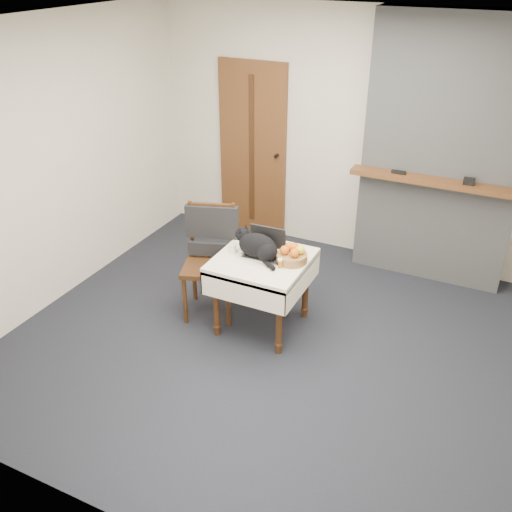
{
  "coord_description": "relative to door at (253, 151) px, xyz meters",
  "views": [
    {
      "loc": [
        1.57,
        -3.69,
        3.07
      ],
      "look_at": [
        -0.28,
        0.15,
        0.74
      ],
      "focal_mm": 40.0,
      "sensor_mm": 36.0,
      "label": 1
    }
  ],
  "objects": [
    {
      "name": "door",
      "position": [
        0.0,
        0.0,
        0.0
      ],
      "size": [
        0.82,
        0.1,
        2.0
      ],
      "color": "brown",
      "rests_on": "ground"
    },
    {
      "name": "cream_jar",
      "position": [
        0.68,
        -1.78,
        -0.26
      ],
      "size": [
        0.07,
        0.07,
        0.08
      ],
      "primitive_type": "cylinder",
      "color": "silver",
      "rests_on": "side_table"
    },
    {
      "name": "ground",
      "position": [
        1.2,
        -1.97,
        -1.0
      ],
      "size": [
        4.5,
        4.5,
        0.0
      ],
      "primitive_type": "plane",
      "color": "black",
      "rests_on": "ground"
    },
    {
      "name": "pill_bottle",
      "position": [
        1.16,
        -1.85,
        -0.26
      ],
      "size": [
        0.04,
        0.04,
        0.08
      ],
      "color": "#AF5B15",
      "rests_on": "side_table"
    },
    {
      "name": "fruit_basket",
      "position": [
        1.21,
        -1.71,
        -0.24
      ],
      "size": [
        0.26,
        0.26,
        0.15
      ],
      "color": "#97683D",
      "rests_on": "side_table"
    },
    {
      "name": "chair",
      "position": [
        0.4,
        -1.69,
        -0.33
      ],
      "size": [
        0.59,
        0.59,
        1.04
      ],
      "rotation": [
        0.0,
        0.0,
        0.33
      ],
      "color": "#3E2211",
      "rests_on": "ground"
    },
    {
      "name": "chimney",
      "position": [
        2.1,
        -0.13,
        0.3
      ],
      "size": [
        1.62,
        0.48,
        2.6
      ],
      "color": "gray",
      "rests_on": "ground"
    },
    {
      "name": "desk_clutter",
      "position": [
        1.14,
        -1.75,
        -0.3
      ],
      "size": [
        0.13,
        0.11,
        0.01
      ],
      "primitive_type": "cube",
      "rotation": [
        0.0,
        0.0,
        0.68
      ],
      "color": "black",
      "rests_on": "side_table"
    },
    {
      "name": "side_table",
      "position": [
        0.96,
        -1.77,
        -0.41
      ],
      "size": [
        0.78,
        0.78,
        0.7
      ],
      "color": "#3E2211",
      "rests_on": "ground"
    },
    {
      "name": "cat",
      "position": [
        0.92,
        -1.77,
        -0.19
      ],
      "size": [
        0.48,
        0.32,
        0.25
      ],
      "rotation": [
        0.0,
        0.0,
        -0.25
      ],
      "color": "black",
      "rests_on": "side_table"
    },
    {
      "name": "room_shell",
      "position": [
        1.2,
        -1.51,
        0.76
      ],
      "size": [
        4.52,
        4.01,
        2.61
      ],
      "color": "beige",
      "rests_on": "ground"
    },
    {
      "name": "laptop",
      "position": [
        0.95,
        -1.69,
        -0.24
      ],
      "size": [
        0.33,
        0.29,
        0.24
      ],
      "rotation": [
        0.0,
        0.0,
        0.05
      ],
      "color": "#B7B7BC",
      "rests_on": "side_table"
    }
  ]
}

